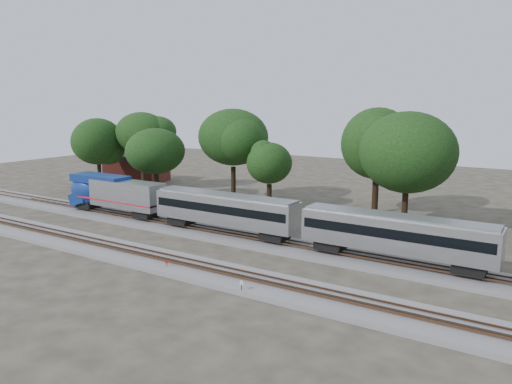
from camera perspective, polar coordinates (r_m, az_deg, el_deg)
ground at (r=49.19m, az=-8.34°, el=-6.61°), size 160.00×160.00×0.00m
track_far at (r=53.62m, az=-4.15°, el=-4.86°), size 160.00×5.00×0.73m
track_near at (r=46.33m, az=-11.60°, el=-7.54°), size 160.00×5.00×0.73m
switch_stand_red at (r=43.50m, az=-10.17°, el=-8.10°), size 0.31×0.13×0.99m
switch_stand_white at (r=37.85m, az=-1.68°, el=-10.67°), size 0.36×0.10×1.13m
switch_lever at (r=41.76m, az=-6.99°, el=-9.51°), size 0.57×0.44×0.30m
brick_building at (r=91.26m, az=-13.45°, el=2.67°), size 11.34×9.25×4.76m
tree_0 at (r=84.07m, az=-17.64°, el=5.52°), size 7.94×7.94×11.19m
tree_1 at (r=81.79m, az=-12.93°, el=6.56°), size 9.30×9.30×13.11m
tree_2 at (r=72.69m, az=-11.43°, el=4.58°), size 7.28×7.28×10.26m
tree_3 at (r=71.08m, az=-2.64°, el=6.26°), size 9.30×9.30×13.11m
tree_4 at (r=65.66m, az=1.54°, el=3.29°), size 6.27×6.27×8.84m
tree_5 at (r=64.89m, az=13.71°, el=5.39°), size 9.10×9.10×12.83m
tree_6 at (r=56.52m, az=16.95°, el=4.33°), size 8.91×8.91×12.56m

